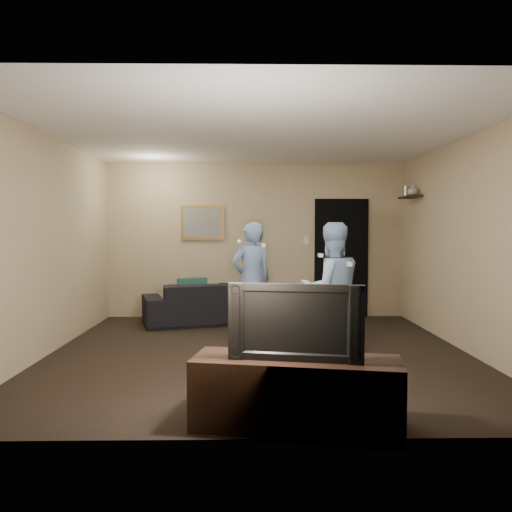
{
  "coord_description": "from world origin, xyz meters",
  "views": [
    {
      "loc": [
        -0.14,
        -5.94,
        1.48
      ],
      "look_at": [
        -0.03,
        0.3,
        1.15
      ],
      "focal_mm": 35.0,
      "sensor_mm": 36.0,
      "label": 1
    }
  ],
  "objects_px": {
    "tv_console": "(296,394)",
    "sofa": "(215,302)",
    "television": "(296,320)",
    "wii_player_right": "(331,290)",
    "wii_player_left": "(251,280)"
  },
  "relations": [
    {
      "from": "tv_console",
      "to": "sofa",
      "type": "bearing_deg",
      "value": 112.41
    },
    {
      "from": "television",
      "to": "wii_player_right",
      "type": "distance_m",
      "value": 2.11
    },
    {
      "from": "sofa",
      "to": "television",
      "type": "xyz_separation_m",
      "value": [
        0.88,
        -4.28,
        0.48
      ]
    },
    {
      "from": "sofa",
      "to": "wii_player_left",
      "type": "bearing_deg",
      "value": 99.33
    },
    {
      "from": "television",
      "to": "wii_player_left",
      "type": "relative_size",
      "value": 0.62
    },
    {
      "from": "sofa",
      "to": "wii_player_left",
      "type": "xyz_separation_m",
      "value": [
        0.57,
        -1.17,
        0.47
      ]
    },
    {
      "from": "sofa",
      "to": "tv_console",
      "type": "relative_size",
      "value": 1.45
    },
    {
      "from": "tv_console",
      "to": "wii_player_right",
      "type": "height_order",
      "value": "wii_player_right"
    },
    {
      "from": "tv_console",
      "to": "wii_player_left",
      "type": "xyz_separation_m",
      "value": [
        -0.31,
        3.1,
        0.54
      ]
    },
    {
      "from": "wii_player_left",
      "to": "wii_player_right",
      "type": "bearing_deg",
      "value": -49.73
    },
    {
      "from": "tv_console",
      "to": "television",
      "type": "height_order",
      "value": "television"
    },
    {
      "from": "tv_console",
      "to": "wii_player_left",
      "type": "bearing_deg",
      "value": 106.51
    },
    {
      "from": "tv_console",
      "to": "wii_player_right",
      "type": "relative_size",
      "value": 0.98
    },
    {
      "from": "wii_player_left",
      "to": "television",
      "type": "bearing_deg",
      "value": -84.26
    },
    {
      "from": "sofa",
      "to": "wii_player_right",
      "type": "relative_size",
      "value": 1.43
    }
  ]
}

